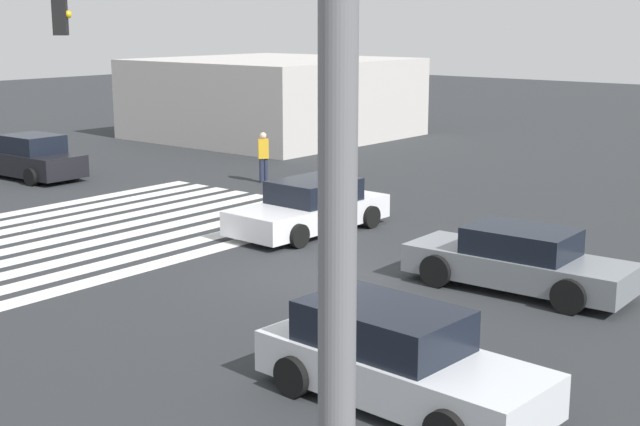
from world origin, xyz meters
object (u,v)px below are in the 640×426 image
at_px(street_light_pole_a, 338,82).
at_px(car_2, 310,208).
at_px(car_3, 519,261).
at_px(pedestrian, 263,154).
at_px(car_0, 30,159).
at_px(car_5, 396,359).

bearing_deg(street_light_pole_a, car_2, -139.74).
bearing_deg(car_3, pedestrian, -26.67).
height_order(car_3, pedestrian, pedestrian).
bearing_deg(pedestrian, car_3, 16.26).
height_order(car_3, street_light_pole_a, street_light_pole_a).
distance_m(car_0, pedestrian, 8.54).
height_order(car_5, pedestrian, pedestrian).
bearing_deg(car_5, car_2, 139.51).
xyz_separation_m(car_2, pedestrian, (-4.61, -6.00, 0.35)).
distance_m(car_0, car_2, 13.14).
relative_size(car_0, car_5, 0.99).
height_order(car_0, street_light_pole_a, street_light_pole_a).
relative_size(car_2, car_3, 0.99).
height_order(car_0, pedestrian, pedestrian).
relative_size(car_5, street_light_pole_a, 0.50).
bearing_deg(pedestrian, car_2, 3.49).
bearing_deg(street_light_pole_a, pedestrian, -136.41).
bearing_deg(car_0, street_light_pole_a, 148.42).
distance_m(car_5, pedestrian, 18.66).
bearing_deg(car_5, car_0, 163.28).
height_order(car_2, car_3, car_2).
xyz_separation_m(car_2, car_3, (1.32, 6.85, -0.01)).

